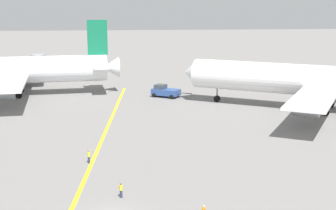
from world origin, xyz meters
The scene contains 7 objects.
taxiway_stripe centered at (-3.25, 10.00, 0.00)m, with size 0.50×120.00×0.01m, color yellow.
airliner_at_gate_left centered at (-23.54, 62.98, 5.49)m, with size 49.77×45.31×16.14m.
airliner_being_pushed centered at (36.95, 42.91, 5.59)m, with size 47.07×43.18×16.62m.
pushback_tug centered at (10.54, 58.55, 1.25)m, with size 8.43×6.23×2.94m.
ground_crew_ramp_agent_by_cones centered at (0.99, 4.80, 0.84)m, with size 0.37×0.46×1.62m.
ground_crew_marshaller_foreground centered at (-3.06, 16.29, 0.88)m, with size 0.36×0.36×1.70m.
jet_bridge centered at (-20.21, 83.86, 4.14)m, with size 6.19×21.22×5.92m.
Camera 1 is at (1.28, -43.24, 20.27)m, focal length 51.92 mm.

